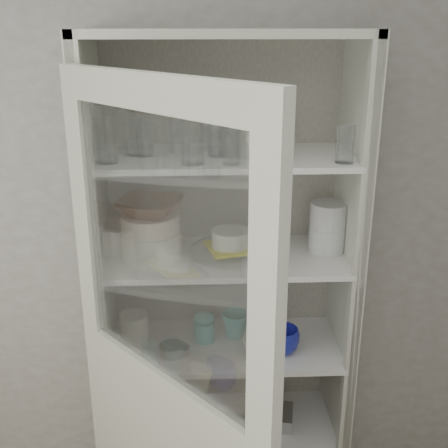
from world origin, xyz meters
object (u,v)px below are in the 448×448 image
(grey_bowl_stack, at_px, (328,227))
(mug_teal, at_px, (235,324))
(pantry_cabinet, at_px, (223,318))
(measuring_cups, at_px, (172,349))
(cream_bowl, at_px, (150,223))
(white_canister, at_px, (135,330))
(cream_dish, at_px, (160,420))
(glass_platter, at_px, (231,251))
(goblet_1, at_px, (206,128))
(terracotta_bowl, at_px, (150,207))
(yellow_trivet, at_px, (231,247))
(cupboard_door, at_px, (168,434))
(goblet_0, at_px, (125,124))
(mug_blue, at_px, (282,340))
(plate_stack_back, at_px, (121,236))
(plate_stack_front, at_px, (151,245))
(tin_box, at_px, (268,416))
(mug_white, at_px, (256,348))
(goblet_3, at_px, (277,125))
(teal_jar, at_px, (204,329))
(white_ramekin, at_px, (231,238))
(goblet_2, at_px, (281,128))

(grey_bowl_stack, bearing_deg, mug_teal, 174.80)
(pantry_cabinet, distance_m, measuring_cups, 0.26)
(pantry_cabinet, height_order, cream_bowl, pantry_cabinet)
(white_canister, relative_size, cream_dish, 0.61)
(glass_platter, distance_m, white_canister, 0.52)
(goblet_1, relative_size, terracotta_bowl, 0.66)
(yellow_trivet, bearing_deg, cupboard_door, -112.01)
(goblet_0, bearing_deg, mug_blue, -18.04)
(pantry_cabinet, relative_size, plate_stack_back, 9.95)
(plate_stack_front, bearing_deg, terracotta_bowl, 0.00)
(measuring_cups, relative_size, tin_box, 0.48)
(grey_bowl_stack, bearing_deg, mug_white, -153.24)
(pantry_cabinet, distance_m, glass_platter, 0.34)
(grey_bowl_stack, relative_size, cream_dish, 0.88)
(cupboard_door, xyz_separation_m, mug_teal, (0.25, 0.61, 0.04))
(mug_teal, bearing_deg, tin_box, -5.79)
(terracotta_bowl, height_order, grey_bowl_stack, terracotta_bowl)
(goblet_3, distance_m, mug_teal, 0.85)
(goblet_3, relative_size, white_canister, 1.31)
(plate_stack_back, relative_size, grey_bowl_stack, 1.06)
(teal_jar, bearing_deg, pantry_cabinet, 26.88)
(white_canister, height_order, cream_dish, white_canister)
(cream_bowl, bearing_deg, mug_blue, -5.10)
(measuring_cups, bearing_deg, pantry_cabinet, 33.78)
(pantry_cabinet, distance_m, goblet_1, 0.80)
(mug_white, relative_size, cream_dish, 0.46)
(cream_dish, bearing_deg, teal_jar, 13.37)
(mug_teal, relative_size, measuring_cups, 1.15)
(grey_bowl_stack, distance_m, tin_box, 0.90)
(goblet_0, bearing_deg, white_ramekin, -14.82)
(measuring_cups, bearing_deg, mug_teal, 26.02)
(mug_blue, relative_size, tin_box, 0.64)
(goblet_3, relative_size, grey_bowl_stack, 0.92)
(plate_stack_front, distance_m, teal_jar, 0.45)
(plate_stack_back, xyz_separation_m, white_canister, (0.04, -0.09, -0.38))
(goblet_2, distance_m, goblet_3, 0.04)
(grey_bowl_stack, xyz_separation_m, white_canister, (-0.78, -0.02, -0.43))
(cream_bowl, xyz_separation_m, terracotta_bowl, (0.00, 0.00, 0.06))
(plate_stack_back, height_order, teal_jar, plate_stack_back)
(goblet_3, bearing_deg, measuring_cups, -157.93)
(plate_stack_back, height_order, tin_box, plate_stack_back)
(mug_blue, bearing_deg, mug_white, -170.90)
(glass_platter, distance_m, yellow_trivet, 0.02)
(goblet_1, xyz_separation_m, glass_platter, (0.09, -0.07, -0.47))
(pantry_cabinet, distance_m, teal_jar, 0.09)
(cream_bowl, distance_m, yellow_trivet, 0.33)
(goblet_1, height_order, goblet_3, goblet_3)
(goblet_0, relative_size, mug_teal, 1.58)
(plate_stack_front, relative_size, mug_blue, 1.73)
(plate_stack_front, distance_m, terracotta_bowl, 0.15)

